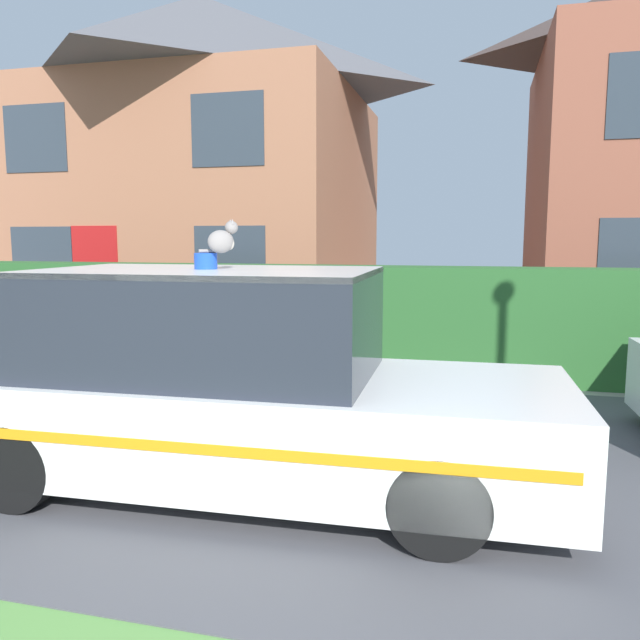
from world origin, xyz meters
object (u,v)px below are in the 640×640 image
house_left (203,156)px  wheelie_bin (136,319)px  cat (223,239)px  police_car (234,387)px

house_left → wheelie_bin: 6.13m
cat → wheelie_bin: cat is taller
police_car → house_left: 11.41m
police_car → wheelie_bin: bearing=125.6°
police_car → cat: 1.08m
wheelie_bin → police_car: bearing=-56.8°
cat → house_left: 11.18m
police_car → wheelie_bin: police_car is taller
police_car → cat: (-0.05, -0.03, 1.08)m
cat → house_left: bearing=76.6°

